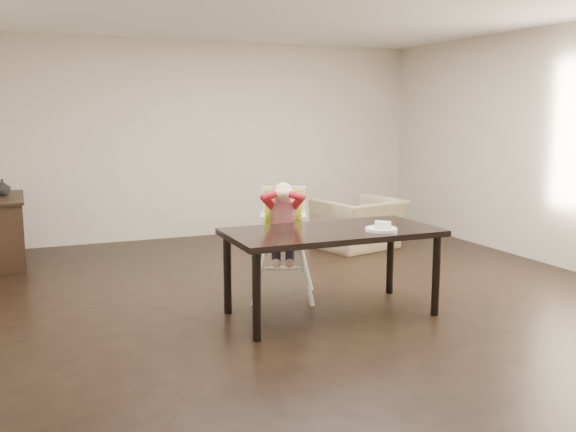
% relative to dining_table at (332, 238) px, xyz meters
% --- Properties ---
extents(ground, '(7.00, 7.00, 0.00)m').
position_rel_dining_table_xyz_m(ground, '(0.16, 0.43, -0.67)').
color(ground, black).
rests_on(ground, ground).
extents(room_walls, '(6.02, 7.02, 2.71)m').
position_rel_dining_table_xyz_m(room_walls, '(0.16, 0.43, 1.18)').
color(room_walls, beige).
rests_on(room_walls, ground).
extents(dining_table, '(1.80, 0.90, 0.75)m').
position_rel_dining_table_xyz_m(dining_table, '(0.00, 0.00, 0.00)').
color(dining_table, black).
rests_on(dining_table, ground).
extents(high_chair, '(0.60, 0.60, 1.10)m').
position_rel_dining_table_xyz_m(high_chair, '(-0.18, 0.65, 0.10)').
color(high_chair, white).
rests_on(high_chair, ground).
extents(plate, '(0.28, 0.28, 0.08)m').
position_rel_dining_table_xyz_m(plate, '(0.36, -0.22, 0.11)').
color(plate, white).
rests_on(plate, dining_table).
extents(armchair, '(1.11, 0.86, 0.86)m').
position_rel_dining_table_xyz_m(armchair, '(1.54, 2.30, -0.24)').
color(armchair, '#9C8A63').
rests_on(armchair, ground).
extents(sideboard, '(0.44, 1.26, 0.79)m').
position_rel_dining_table_xyz_m(sideboard, '(-2.62, 3.10, -0.27)').
color(sideboard, black).
rests_on(sideboard, ground).
extents(vase, '(0.21, 0.21, 0.18)m').
position_rel_dining_table_xyz_m(vase, '(-2.62, 3.21, 0.21)').
color(vase, '#99999E').
rests_on(vase, sideboard).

